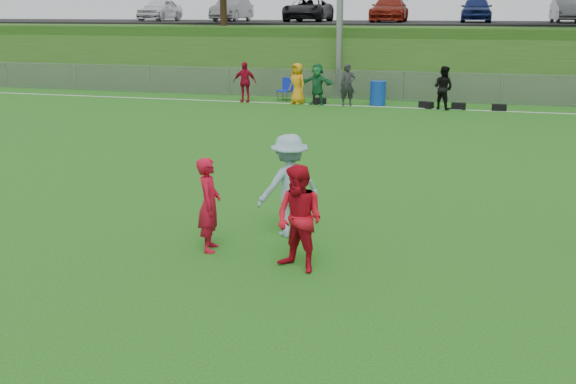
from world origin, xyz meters
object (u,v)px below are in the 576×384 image
(player_red_left, at_px, (209,205))
(player_red_center, at_px, (299,219))
(player_blue, at_px, (289,186))
(recycling_bin, at_px, (378,93))

(player_red_left, bearing_deg, player_red_center, -119.80)
(player_red_left, distance_m, player_blue, 1.50)
(player_red_left, height_order, player_red_center, player_red_center)
(player_blue, relative_size, recycling_bin, 1.81)
(player_blue, height_order, recycling_bin, player_blue)
(player_red_center, height_order, player_blue, player_blue)
(player_red_left, distance_m, recycling_bin, 17.42)
(player_red_left, bearing_deg, recycling_bin, -15.82)
(player_red_left, xyz_separation_m, player_blue, (1.07, 1.04, 0.12))
(player_red_center, xyz_separation_m, recycling_bin, (-1.01, 17.87, -0.32))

